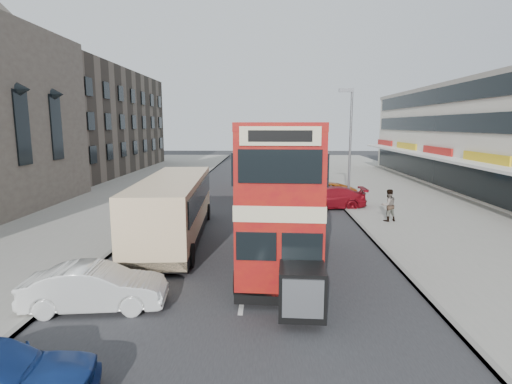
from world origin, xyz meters
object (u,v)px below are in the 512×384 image
(bus_second, at_px, (279,159))
(car_right_a, at_px, (328,198))
(pedestrian_near, at_px, (388,205))
(car_right_c, at_px, (308,173))
(bus_main, at_px, (282,194))
(car_left_front, at_px, (95,287))
(cyclist, at_px, (306,192))
(car_right_b, at_px, (323,192))
(street_lamp, at_px, (349,138))
(coach, at_px, (173,206))

(bus_second, relative_size, car_right_a, 1.90)
(bus_second, bearing_deg, pedestrian_near, 111.50)
(car_right_c, height_order, pedestrian_near, pedestrian_near)
(bus_main, distance_m, car_left_front, 7.59)
(car_right_c, distance_m, cyclist, 12.42)
(bus_second, xyz_separation_m, cyclist, (1.98, -4.79, -2.14))
(car_right_a, distance_m, pedestrian_near, 5.16)
(cyclist, bearing_deg, bus_main, -103.49)
(car_right_b, bearing_deg, bus_main, -19.18)
(cyclist, bearing_deg, car_left_front, -118.09)
(car_left_front, height_order, pedestrian_near, pedestrian_near)
(car_left_front, xyz_separation_m, car_right_b, (9.65, 18.73, -0.03))
(car_left_front, bearing_deg, pedestrian_near, -53.77)
(bus_main, distance_m, car_right_a, 12.25)
(car_right_b, distance_m, car_right_c, 12.18)
(bus_second, xyz_separation_m, car_right_a, (3.18, -7.65, -2.05))
(car_right_a, xyz_separation_m, pedestrian_near, (2.81, -4.31, 0.36))
(car_left_front, relative_size, car_right_a, 0.84)
(street_lamp, xyz_separation_m, cyclist, (-2.69, 1.93, -4.13))
(car_right_a, xyz_separation_m, car_right_b, (0.11, 3.03, -0.07))
(pedestrian_near, bearing_deg, cyclist, -76.87)
(coach, bearing_deg, car_right_b, 47.03)
(bus_main, relative_size, car_right_b, 2.11)
(car_right_b, xyz_separation_m, car_right_c, (0.03, 12.18, 0.02))
(pedestrian_near, bearing_deg, coach, 0.73)
(bus_second, distance_m, car_right_b, 6.06)
(street_lamp, height_order, car_left_front, street_lamp)
(bus_main, distance_m, cyclist, 14.74)
(pedestrian_near, bearing_deg, street_lamp, -91.92)
(street_lamp, xyz_separation_m, pedestrian_near, (1.33, -5.24, -3.69))
(car_left_front, height_order, car_right_a, car_right_a)
(bus_second, height_order, car_left_front, bus_second)
(car_right_c, distance_m, pedestrian_near, 19.70)
(car_left_front, xyz_separation_m, pedestrian_near, (12.36, 11.39, 0.39))
(bus_second, bearing_deg, street_lamp, 119.67)
(bus_main, height_order, car_right_c, bus_main)
(car_right_b, bearing_deg, car_right_a, -6.78)
(street_lamp, relative_size, bus_second, 0.84)
(street_lamp, height_order, bus_second, street_lamp)
(bus_main, distance_m, car_right_b, 15.16)
(bus_second, relative_size, cyclist, 4.89)
(car_right_a, height_order, car_right_c, car_right_a)
(coach, height_order, car_right_a, coach)
(car_left_front, distance_m, car_right_b, 21.07)
(cyclist, bearing_deg, car_right_a, -71.09)
(car_left_front, relative_size, car_right_c, 1.05)
(pedestrian_near, height_order, cyclist, pedestrian_near)
(car_right_c, relative_size, cyclist, 2.04)
(street_lamp, relative_size, car_right_c, 2.00)
(car_left_front, relative_size, pedestrian_near, 2.26)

